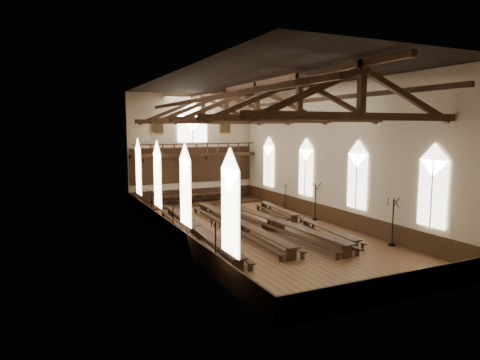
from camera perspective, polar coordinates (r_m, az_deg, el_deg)
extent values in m
plane|color=brown|center=(29.03, 2.18, -6.78)|extent=(26.00, 26.00, 0.00)
plane|color=#B9A78C|center=(40.22, -6.36, 4.23)|extent=(12.00, 0.00, 12.00)
plane|color=#B9A78C|center=(17.80, 21.89, 0.35)|extent=(12.00, 0.00, 12.00)
plane|color=#B9A78C|center=(26.05, -9.58, 2.70)|extent=(0.00, 26.00, 26.00)
plane|color=#B9A78C|center=(31.47, 11.99, 3.36)|extent=(0.00, 26.00, 26.00)
plane|color=black|center=(28.36, 2.28, 13.25)|extent=(26.00, 26.00, 0.00)
cube|color=#351E0F|center=(40.63, -6.26, -1.98)|extent=(11.90, 0.08, 1.20)
cube|color=#351E0F|center=(18.82, 21.17, -13.07)|extent=(11.90, 0.08, 1.20)
cube|color=#351E0F|center=(26.74, -9.31, -6.74)|extent=(0.08, 25.90, 1.20)
cube|color=#351E0F|center=(32.02, 11.73, -4.52)|extent=(0.08, 25.90, 1.20)
cube|color=white|center=(17.87, -1.30, -4.32)|extent=(0.05, 1.80, 3.60)
cube|color=white|center=(17.60, -1.32, 1.43)|extent=(0.05, 1.80, 1.80)
cylinder|color=#B9A78C|center=(17.88, -1.19, -4.31)|extent=(0.08, 0.08, 3.60)
cube|color=white|center=(23.40, -7.28, -1.68)|extent=(0.05, 1.80, 3.60)
cube|color=white|center=(23.20, -7.34, 2.72)|extent=(0.05, 1.80, 1.80)
cylinder|color=#B9A78C|center=(23.41, -7.18, -1.68)|extent=(0.08, 0.08, 3.60)
cube|color=white|center=(29.11, -10.93, -0.05)|extent=(0.05, 1.80, 3.60)
cube|color=white|center=(28.95, -11.01, 3.48)|extent=(0.05, 1.80, 1.80)
cylinder|color=#B9A78C|center=(29.12, -10.85, -0.05)|extent=(0.08, 0.08, 3.60)
cube|color=white|center=(34.93, -13.37, 1.04)|extent=(0.05, 1.80, 3.60)
cube|color=white|center=(34.79, -13.45, 3.99)|extent=(0.05, 1.80, 1.80)
cylinder|color=#B9A78C|center=(34.94, -13.31, 1.04)|extent=(0.08, 0.08, 3.60)
cube|color=white|center=(25.02, 24.25, -1.68)|extent=(0.05, 1.80, 3.60)
cube|color=white|center=(24.83, 24.45, 2.43)|extent=(0.05, 1.80, 1.80)
cylinder|color=#B9A78C|center=(24.99, 24.19, -1.69)|extent=(0.08, 0.08, 3.60)
cube|color=white|center=(29.23, 15.30, -0.15)|extent=(0.05, 1.80, 3.60)
cube|color=white|center=(29.07, 15.42, 3.37)|extent=(0.05, 1.80, 1.80)
cylinder|color=#B9A78C|center=(29.20, 15.24, -0.15)|extent=(0.08, 0.08, 3.60)
cube|color=white|center=(33.98, 8.73, 0.98)|extent=(0.05, 1.80, 3.60)
cube|color=white|center=(33.84, 8.79, 4.02)|extent=(0.05, 1.80, 1.80)
cylinder|color=#B9A78C|center=(33.95, 8.67, 0.98)|extent=(0.08, 0.08, 3.60)
cube|color=white|center=(39.07, 3.82, 1.82)|extent=(0.05, 1.80, 3.60)
cube|color=white|center=(38.95, 3.84, 4.46)|extent=(0.05, 1.80, 1.80)
cylinder|color=#B9A78C|center=(39.05, 3.77, 1.82)|extent=(0.08, 0.08, 3.60)
cube|color=white|center=(40.08, -6.35, 6.79)|extent=(2.80, 0.05, 2.40)
cube|color=white|center=(40.10, -6.37, 8.51)|extent=(2.80, 0.05, 2.80)
cylinder|color=#B9A78C|center=(40.05, -6.33, 6.79)|extent=(0.10, 0.10, 2.40)
cube|color=#311A0F|center=(39.64, -6.04, 3.32)|extent=(11.80, 1.20, 0.20)
cube|color=#351E0F|center=(40.27, -6.30, 2.02)|extent=(11.80, 0.10, 3.30)
cube|color=#311A0F|center=(39.08, -5.80, 4.82)|extent=(11.60, 0.12, 0.10)
cube|color=#311A0F|center=(39.13, -5.78, 3.50)|extent=(11.60, 0.12, 0.10)
cube|color=#311A0F|center=(38.81, -12.52, 2.75)|extent=(0.35, 0.40, 0.50)
cube|color=#311A0F|center=(39.58, -8.28, 2.92)|extent=(0.35, 0.40, 0.50)
cube|color=#311A0F|center=(40.55, -4.22, 3.07)|extent=(0.35, 0.40, 0.50)
cube|color=#311A0F|center=(41.72, -0.36, 3.20)|extent=(0.35, 0.40, 0.50)
cube|color=brown|center=(39.15, -10.97, 7.14)|extent=(1.15, 0.06, 1.45)
cube|color=black|center=(39.11, -10.95, 7.15)|extent=(0.95, 0.04, 1.25)
cube|color=brown|center=(41.28, -1.98, 7.25)|extent=(1.15, 0.06, 1.45)
cube|color=black|center=(41.25, -1.96, 7.25)|extent=(0.95, 0.04, 1.25)
cube|color=#311A0F|center=(19.87, 15.81, 8.16)|extent=(11.70, 0.35, 0.35)
cube|color=#311A0F|center=(19.94, 15.94, 11.89)|extent=(0.30, 0.30, 2.40)
cube|color=#311A0F|center=(18.16, 8.89, 11.32)|extent=(5.44, 0.26, 2.40)
cube|color=#311A0F|center=(21.90, 21.68, 10.16)|extent=(5.44, 0.26, 2.40)
cube|color=#311A0F|center=(23.87, 7.85, 8.11)|extent=(11.70, 0.35, 0.35)
cube|color=#311A0F|center=(23.94, 7.90, 11.23)|extent=(0.30, 0.30, 2.40)
cube|color=#311A0F|center=(22.47, 1.61, 10.55)|extent=(5.44, 0.26, 2.40)
cube|color=#311A0F|center=(25.59, 13.38, 9.93)|extent=(5.44, 0.26, 2.40)
cube|color=#311A0F|center=(28.20, 2.25, 7.99)|extent=(11.70, 0.35, 0.35)
cube|color=#311A0F|center=(28.25, 2.26, 10.63)|extent=(0.30, 0.30, 2.40)
cube|color=#311A0F|center=(27.02, -3.25, 9.94)|extent=(5.44, 0.26, 2.40)
cube|color=#311A0F|center=(29.66, 7.27, 9.63)|extent=(5.44, 0.26, 2.40)
cube|color=#311A0F|center=(32.72, -1.83, 7.85)|extent=(11.70, 0.35, 0.35)
cube|color=#311A0F|center=(32.76, -1.84, 10.12)|extent=(0.30, 0.30, 2.40)
cube|color=#311A0F|center=(31.71, -6.68, 9.46)|extent=(5.44, 0.26, 2.40)
cube|color=#311A0F|center=(33.99, 2.69, 9.33)|extent=(5.44, 0.26, 2.40)
cube|color=#311A0F|center=(37.36, -4.90, 7.72)|extent=(11.70, 0.35, 0.35)
cube|color=#311A0F|center=(37.40, -4.92, 9.71)|extent=(0.30, 0.30, 2.40)
cube|color=#311A0F|center=(36.48, -9.22, 9.09)|extent=(5.44, 0.26, 2.40)
cube|color=#311A0F|center=(38.48, -0.84, 9.06)|extent=(5.44, 0.26, 2.40)
cube|color=#311A0F|center=(26.87, -4.22, 10.80)|extent=(0.25, 25.70, 0.25)
cube|color=#311A0F|center=(29.95, 8.07, 10.36)|extent=(0.25, 25.70, 0.25)
cube|color=#311A0F|center=(28.33, 2.27, 12.64)|extent=(0.30, 25.70, 0.30)
cube|color=#311A0F|center=(23.76, -2.75, -8.06)|extent=(1.14, 7.30, 0.08)
cube|color=#311A0F|center=(21.01, 0.74, -11.19)|extent=(0.62, 0.12, 0.70)
cube|color=#311A0F|center=(26.82, -5.44, -7.20)|extent=(0.62, 0.12, 0.70)
cube|color=#311A0F|center=(23.89, -2.74, -9.17)|extent=(0.45, 6.44, 0.08)
cube|color=#311A0F|center=(23.65, -4.24, -8.90)|extent=(0.71, 7.28, 0.06)
cube|color=#311A0F|center=(20.78, -0.87, -11.82)|extent=(0.24, 0.09, 0.41)
cube|color=#311A0F|center=(26.73, -6.81, -7.58)|extent=(0.24, 0.09, 0.41)
cube|color=#311A0F|center=(24.05, -1.28, -8.61)|extent=(0.71, 7.28, 0.06)
cube|color=#311A0F|center=(21.26, 2.44, -11.40)|extent=(0.24, 0.09, 0.41)
cube|color=#311A0F|center=(27.08, -4.16, -7.36)|extent=(0.24, 0.09, 0.41)
cube|color=#311A0F|center=(30.55, -8.09, -4.73)|extent=(1.14, 7.30, 0.08)
cube|color=#311A0F|center=(27.60, -6.05, -6.79)|extent=(0.62, 0.12, 0.70)
cube|color=#311A0F|center=(33.71, -9.72, -4.33)|extent=(0.62, 0.12, 0.70)
cube|color=#311A0F|center=(30.65, -8.07, -5.60)|extent=(0.45, 6.44, 0.08)
cube|color=#311A0F|center=(30.47, -9.26, -5.36)|extent=(0.71, 7.28, 0.06)
cube|color=#311A0F|center=(27.42, -7.31, -7.22)|extent=(0.24, 0.09, 0.41)
cube|color=#311A0F|center=(33.66, -10.82, -4.62)|extent=(0.24, 0.09, 0.41)
cube|color=#311A0F|center=(30.77, -6.91, -5.20)|extent=(0.71, 7.28, 0.06)
cube|color=#311A0F|center=(27.76, -4.72, -7.01)|extent=(0.24, 0.09, 0.41)
cube|color=#311A0F|center=(33.93, -8.68, -4.49)|extent=(0.24, 0.09, 0.41)
cube|color=#311A0F|center=(25.50, 3.23, -7.01)|extent=(0.89, 7.31, 0.08)
cube|color=#311A0F|center=(22.88, 7.20, -9.72)|extent=(0.62, 0.10, 0.70)
cube|color=#311A0F|center=(28.44, 0.05, -6.34)|extent=(0.62, 0.10, 0.70)
cube|color=#311A0F|center=(25.62, 3.22, -8.05)|extent=(0.22, 6.46, 0.08)
cube|color=#311A0F|center=(25.30, 1.91, -7.83)|extent=(0.45, 7.30, 0.06)
cube|color=#311A0F|center=(22.56, 5.84, -10.33)|extent=(0.24, 0.08, 0.41)
cube|color=#311A0F|center=(28.27, -1.20, -6.72)|extent=(0.24, 0.08, 0.41)
cube|color=#311A0F|center=(25.87, 4.51, -7.51)|extent=(0.45, 7.30, 0.06)
cube|color=#311A0F|center=(23.21, 8.65, -9.88)|extent=(0.24, 0.08, 0.41)
cube|color=#311A0F|center=(28.78, 1.19, -6.48)|extent=(0.24, 0.08, 0.41)
cube|color=#311A0F|center=(32.05, -3.10, -4.11)|extent=(0.89, 7.31, 0.08)
cube|color=#311A0F|center=(29.18, -0.65, -6.00)|extent=(0.62, 0.10, 0.70)
cube|color=#311A0F|center=(35.13, -5.12, -3.80)|extent=(0.62, 0.10, 0.70)
cube|color=#311A0F|center=(32.14, -3.09, -4.95)|extent=(0.22, 6.46, 0.08)
cube|color=#311A0F|center=(31.89, -4.18, -4.73)|extent=(0.45, 7.30, 0.06)
cube|color=#311A0F|center=(28.92, -1.79, -6.41)|extent=(0.24, 0.08, 0.41)
cube|color=#311A0F|center=(35.01, -6.15, -4.09)|extent=(0.24, 0.08, 0.41)
cube|color=#311A0F|center=(32.34, -2.02, -4.55)|extent=(0.45, 7.30, 0.06)
cube|color=#311A0F|center=(29.42, 0.56, -6.18)|extent=(0.24, 0.08, 0.41)
cube|color=#311A0F|center=(35.42, -4.15, -3.94)|extent=(0.24, 0.08, 0.41)
cube|color=#311A0F|center=(26.04, 8.47, -6.70)|extent=(1.25, 7.70, 0.09)
cube|color=#311A0F|center=(23.45, 13.19, -9.38)|extent=(0.66, 0.13, 0.73)
cube|color=#311A0F|center=(28.99, 4.65, -6.07)|extent=(0.66, 0.13, 0.73)
cube|color=#311A0F|center=(26.16, 8.45, -7.77)|extent=(0.51, 6.79, 0.09)
cube|color=#311A0F|center=(25.72, 7.24, -7.58)|extent=(0.79, 7.67, 0.07)
cube|color=#311A0F|center=(23.02, 11.98, -10.06)|extent=(0.25, 0.09, 0.43)
cube|color=#311A0F|center=(28.71, 3.45, -6.50)|extent=(0.25, 0.09, 0.43)
cube|color=#311A0F|center=(26.52, 9.63, -7.17)|extent=(0.79, 7.67, 0.07)
cube|color=#311A0F|center=(23.90, 14.49, -9.49)|extent=(0.25, 0.09, 0.43)
cube|color=#311A0F|center=(29.44, 5.70, -6.19)|extent=(0.25, 0.09, 0.43)
cube|color=#311A0F|center=(32.31, 1.16, -3.95)|extent=(1.25, 7.70, 0.09)
cube|color=#311A0F|center=(29.41, 4.17, -5.88)|extent=(0.66, 0.13, 0.73)
cube|color=#311A0F|center=(35.46, -1.32, -3.64)|extent=(0.66, 0.13, 0.73)
cube|color=#311A0F|center=(32.41, 1.16, -4.82)|extent=(0.51, 6.79, 0.09)
cube|color=#311A0F|center=(32.04, 0.11, -4.62)|extent=(0.79, 7.67, 0.07)
cube|color=#311A0F|center=(29.04, 3.09, -6.34)|extent=(0.25, 0.09, 0.43)
cube|color=#311A0F|center=(35.23, -2.34, -3.97)|extent=(0.25, 0.09, 0.43)
cube|color=#311A0F|center=(32.71, 2.20, -4.38)|extent=(0.79, 7.67, 0.07)
cube|color=#311A0F|center=(29.76, 5.32, -6.04)|extent=(0.25, 0.09, 0.43)
cube|color=#311A0F|center=(35.85, -0.39, -3.77)|extent=(0.25, 0.09, 0.43)
cube|color=#311A0F|center=(27.65, 12.31, -6.30)|extent=(1.21, 6.21, 0.07)
cube|color=#311A0F|center=(25.66, 16.11, -8.22)|extent=(0.53, 0.12, 0.59)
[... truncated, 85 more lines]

